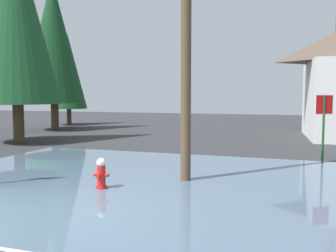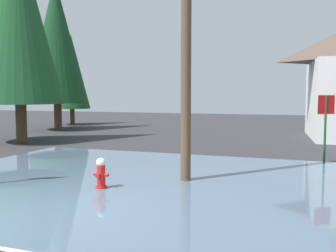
% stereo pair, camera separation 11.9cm
% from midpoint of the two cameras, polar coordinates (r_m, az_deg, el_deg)
% --- Properties ---
extents(ground_plane, '(80.00, 80.00, 0.10)m').
position_cam_midpoint_polar(ground_plane, '(8.06, -17.30, -12.93)').
color(ground_plane, '#2D2D30').
extents(flood_puddle, '(11.67, 9.42, 0.05)m').
position_cam_midpoint_polar(flood_puddle, '(10.44, -6.08, -8.24)').
color(flood_puddle, '#4C6075').
rests_on(flood_puddle, ground).
extents(fire_hydrant, '(0.41, 0.35, 0.81)m').
position_cam_midpoint_polar(fire_hydrant, '(9.50, -9.90, -7.29)').
color(fire_hydrant, red).
rests_on(fire_hydrant, ground).
extents(utility_pole, '(1.60, 0.28, 9.07)m').
position_cam_midpoint_polar(utility_pole, '(10.28, 3.16, 17.94)').
color(utility_pole, brown).
rests_on(utility_pole, ground).
extents(stop_sign_far, '(0.60, 0.36, 2.38)m').
position_cam_midpoint_polar(stop_sign_far, '(14.05, 23.26, 1.60)').
color(stop_sign_far, '#1E4C28').
rests_on(stop_sign_far, ground).
extents(pine_tree_tall_left, '(4.08, 4.08, 10.21)m').
position_cam_midpoint_polar(pine_tree_tall_left, '(26.70, -16.68, 12.42)').
color(pine_tree_tall_left, '#4C3823').
rests_on(pine_tree_tall_left, ground).
extents(pine_tree_mid_left, '(2.86, 2.86, 7.16)m').
position_cam_midpoint_polar(pine_tree_mid_left, '(30.70, -14.50, 8.08)').
color(pine_tree_mid_left, '#4C3823').
rests_on(pine_tree_mid_left, ground).
extents(pine_tree_short_left, '(4.29, 4.29, 10.72)m').
position_cam_midpoint_polar(pine_tree_short_left, '(20.48, -21.90, 15.53)').
color(pine_tree_short_left, '#4C3823').
rests_on(pine_tree_short_left, ground).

